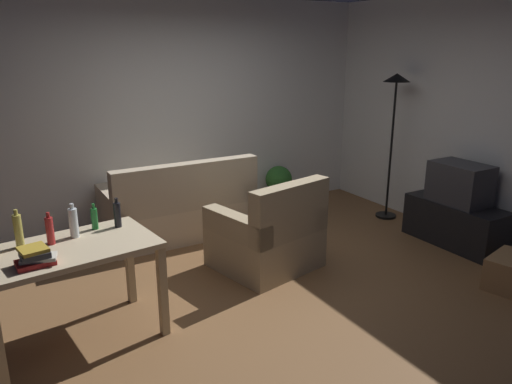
% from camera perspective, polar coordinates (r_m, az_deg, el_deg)
% --- Properties ---
extents(ground_plane, '(5.20, 4.40, 0.02)m').
position_cam_1_polar(ground_plane, '(4.61, 2.08, -10.85)').
color(ground_plane, brown).
extents(wall_rear, '(5.20, 0.10, 2.70)m').
position_cam_1_polar(wall_rear, '(6.11, -8.96, 9.28)').
color(wall_rear, white).
rests_on(wall_rear, ground_plane).
extents(wall_right, '(0.10, 4.40, 2.70)m').
position_cam_1_polar(wall_right, '(5.95, 24.18, 7.83)').
color(wall_right, silver).
rests_on(wall_right, ground_plane).
extents(couch, '(1.66, 0.84, 0.92)m').
position_cam_1_polar(couch, '(5.68, -8.92, -2.09)').
color(couch, beige).
rests_on(couch, ground_plane).
extents(tv_stand, '(0.44, 1.10, 0.48)m').
position_cam_1_polar(tv_stand, '(5.82, 22.26, -3.42)').
color(tv_stand, black).
rests_on(tv_stand, ground_plane).
extents(tv, '(0.41, 0.60, 0.44)m').
position_cam_1_polar(tv, '(5.69, 22.79, 0.94)').
color(tv, '#2D2D33').
rests_on(tv, tv_stand).
extents(torchiere_lamp, '(0.32, 0.32, 1.81)m').
position_cam_1_polar(torchiere_lamp, '(6.22, 15.92, 9.57)').
color(torchiere_lamp, black).
rests_on(torchiere_lamp, ground_plane).
extents(desk, '(1.27, 0.84, 0.76)m').
position_cam_1_polar(desk, '(3.75, -20.99, -7.54)').
color(desk, '#C6B28E').
rests_on(desk, ground_plane).
extents(potted_plant, '(0.36, 0.36, 0.57)m').
position_cam_1_polar(potted_plant, '(6.61, 2.67, 1.01)').
color(potted_plant, brown).
rests_on(potted_plant, ground_plane).
extents(armchair, '(1.06, 1.01, 0.92)m').
position_cam_1_polar(armchair, '(4.80, 1.52, -5.29)').
color(armchair, tan).
rests_on(armchair, ground_plane).
extents(storage_box, '(0.55, 0.44, 0.30)m').
position_cam_1_polar(storage_box, '(5.05, 27.73, -8.32)').
color(storage_box, olive).
rests_on(storage_box, ground_plane).
extents(bottle_squat, '(0.06, 0.06, 0.28)m').
position_cam_1_polar(bottle_squat, '(3.79, -26.07, -4.09)').
color(bottle_squat, '#BCB24C').
rests_on(bottle_squat, desk).
extents(bottle_red, '(0.06, 0.06, 0.24)m').
position_cam_1_polar(bottle_red, '(3.77, -22.99, -4.16)').
color(bottle_red, '#AD2323').
rests_on(bottle_red, desk).
extents(bottle_clear, '(0.06, 0.06, 0.26)m').
position_cam_1_polar(bottle_clear, '(3.84, -20.59, -3.36)').
color(bottle_clear, silver).
rests_on(bottle_clear, desk).
extents(bottle_green, '(0.05, 0.05, 0.21)m').
position_cam_1_polar(bottle_green, '(3.96, -18.40, -2.94)').
color(bottle_green, '#1E722D').
rests_on(bottle_green, desk).
extents(bottle_dark, '(0.06, 0.06, 0.24)m').
position_cam_1_polar(bottle_dark, '(3.95, -15.93, -2.54)').
color(bottle_dark, black).
rests_on(bottle_dark, desk).
extents(book_stack, '(0.27, 0.20, 0.12)m').
position_cam_1_polar(book_stack, '(3.47, -24.42, -6.95)').
color(book_stack, maroon).
rests_on(book_stack, desk).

